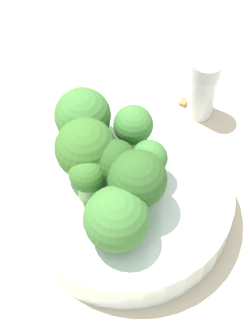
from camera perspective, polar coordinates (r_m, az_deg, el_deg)
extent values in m
plane|color=beige|center=(0.55, 0.00, -4.36)|extent=(3.00, 3.00, 0.00)
cylinder|color=silver|center=(0.54, 0.00, -3.26)|extent=(0.20, 0.20, 0.04)
cylinder|color=#8EB770|center=(0.52, 2.12, 0.08)|extent=(0.02, 0.02, 0.03)
sphere|color=#3D7533|center=(0.50, 2.18, 1.27)|extent=(0.03, 0.03, 0.03)
cylinder|color=#84AD66|center=(0.50, -3.83, -1.91)|extent=(0.02, 0.02, 0.03)
sphere|color=#386B28|center=(0.49, -3.97, -0.61)|extent=(0.03, 0.03, 0.03)
cylinder|color=#8EB770|center=(0.51, -1.10, -0.80)|extent=(0.02, 0.02, 0.03)
sphere|color=#28511E|center=(0.49, -1.14, 0.62)|extent=(0.04, 0.04, 0.04)
cylinder|color=#84AD66|center=(0.50, 0.72, -2.89)|extent=(0.02, 0.02, 0.03)
sphere|color=#2D5B23|center=(0.47, 0.76, -1.34)|extent=(0.05, 0.05, 0.05)
cylinder|color=#7A9E5B|center=(0.54, -4.27, 3.85)|extent=(0.02, 0.02, 0.03)
sphere|color=#3D7533|center=(0.53, -4.42, 5.32)|extent=(0.05, 0.05, 0.05)
cylinder|color=#8EB770|center=(0.53, 0.71, 2.97)|extent=(0.03, 0.03, 0.03)
sphere|color=#3D7533|center=(0.52, 0.74, 4.41)|extent=(0.04, 0.04, 0.04)
cylinder|color=#7A9E5B|center=(0.49, -0.93, -6.35)|extent=(0.02, 0.02, 0.02)
sphere|color=#3D7533|center=(0.47, -0.96, -5.20)|extent=(0.06, 0.06, 0.06)
cylinder|color=#84AD66|center=(0.52, -3.97, 0.38)|extent=(0.02, 0.02, 0.03)
sphere|color=#386B28|center=(0.50, -4.13, 1.99)|extent=(0.06, 0.06, 0.06)
cylinder|color=silver|center=(0.61, 7.75, 7.48)|extent=(0.03, 0.03, 0.06)
cylinder|color=#B7B7BC|center=(0.58, 8.18, 10.02)|extent=(0.03, 0.03, 0.02)
cube|color=#AD7F4C|center=(0.60, 8.65, 2.11)|extent=(0.01, 0.01, 0.01)
cube|color=olive|center=(0.63, 5.89, 6.79)|extent=(0.01, 0.01, 0.01)
cube|color=tan|center=(0.61, 7.37, 3.20)|extent=(0.01, 0.01, 0.01)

